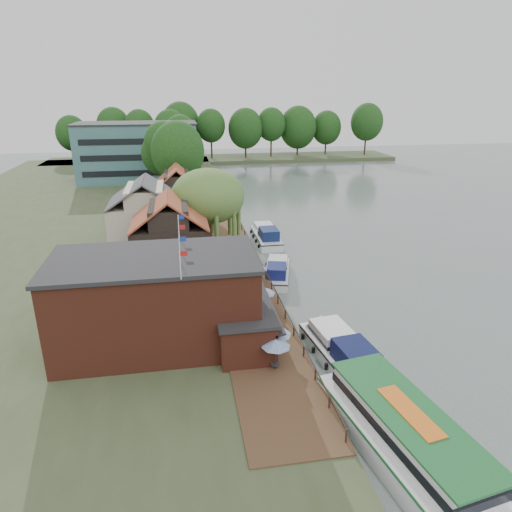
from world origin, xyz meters
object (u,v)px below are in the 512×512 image
umbrella_1 (275,342)px  swan (332,402)px  cruiser_1 (277,269)px  cottage_b (146,213)px  cottage_c (178,196)px  willow (208,213)px  umbrella_4 (248,287)px  pub (183,299)px  umbrella_3 (263,300)px  cruiser_2 (266,233)px  umbrella_2 (262,321)px  cottage_a (170,235)px  umbrella_0 (276,354)px  cruiser_0 (342,348)px  hotel_block (138,152)px  tour_boat (415,445)px  umbrella_5 (257,275)px

umbrella_1 → swan: 5.96m
swan → cruiser_1: bearing=87.4°
cottage_b → cottage_c: 9.85m
cottage_c → willow: size_ratio=0.82×
willow → umbrella_4: 14.17m
pub → willow: 20.36m
willow → swan: size_ratio=23.69×
umbrella_3 → cruiser_2: size_ratio=0.23×
cruiser_2 → swan: 34.76m
umbrella_2 → cruiser_2: umbrella_2 is taller
cottage_a → swan: bearing=-65.8°
cottage_b → cruiser_2: bearing=4.8°
umbrella_0 → cruiser_0: bearing=15.0°
willow → umbrella_2: bearing=-82.4°
cottage_b → cruiser_0: 33.02m
pub → umbrella_0: bearing=-39.7°
hotel_block → swan: 81.57m
cottage_b → umbrella_0: bearing=-71.2°
umbrella_3 → cruiser_1: umbrella_3 is taller
cottage_a → umbrella_4: (7.16, -8.35, -2.96)m
cottage_a → umbrella_0: cottage_a is taller
umbrella_1 → swan: (2.90, -4.78, -2.07)m
cottage_a → umbrella_4: bearing=-49.4°
umbrella_3 → tour_boat: (5.11, -18.15, -0.59)m
willow → umbrella_1: willow is taller
umbrella_0 → cruiser_1: bearing=77.3°
umbrella_1 → cottage_c: bearing=100.0°
umbrella_4 → tour_boat: bearing=-74.3°
pub → cottage_b: size_ratio=2.08×
tour_boat → willow: bearing=94.6°
cottage_c → umbrella_1: bearing=-80.0°
cottage_a → cottage_c: (1.00, 19.00, 0.00)m
pub → umbrella_4: pub is taller
cruiser_0 → umbrella_5: bearing=100.9°
willow → umbrella_5: (4.00, -10.53, -3.93)m
cottage_a → umbrella_0: (7.28, -20.22, -2.96)m
cruiser_0 → tour_boat: 10.74m
hotel_block → cruiser_0: (19.77, -74.75, -5.81)m
willow → umbrella_2: 20.76m
cottage_a → cottage_c: size_ratio=1.01×
cruiser_0 → cruiser_2: bearing=83.1°
cottage_a → umbrella_4: size_ratio=3.62×
willow → swan: (6.00, -28.37, -5.99)m
cruiser_2 → cottage_a: bearing=-138.4°
willow → umbrella_3: willow is taller
cottage_c → cruiser_0: size_ratio=0.78×
umbrella_2 → umbrella_3: same height
hotel_block → cruiser_0: hotel_block is taller
umbrella_3 → tour_boat: bearing=-74.3°
umbrella_2 → cottage_c: bearing=100.3°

